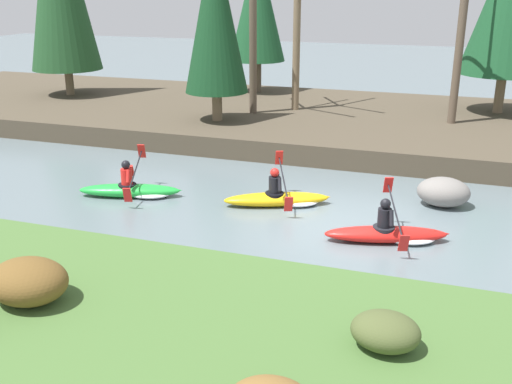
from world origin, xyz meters
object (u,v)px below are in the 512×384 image
Objects in this scene: kayaker_lead at (391,233)px; kayaker_middle at (281,198)px; boulder_midstream at (443,192)px; kayaker_trailing at (134,190)px.

kayaker_lead is 1.02× the size of kayaker_middle.
boulder_midstream is at bearing 52.21° from kayaker_lead.
kayaker_trailing is (-6.86, 0.77, 0.00)m from kayaker_lead.
kayaker_lead is at bearing -49.25° from kayaker_middle.
kayaker_middle is at bearing -161.61° from boulder_midstream.
kayaker_trailing is at bearing 155.77° from kayaker_lead.
kayaker_lead is 6.91m from kayaker_trailing.
kayaker_lead and kayaker_trailing have the same top height.
kayaker_trailing is at bearing -166.13° from boulder_midstream.
kayaker_lead is 2.89m from boulder_midstream.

